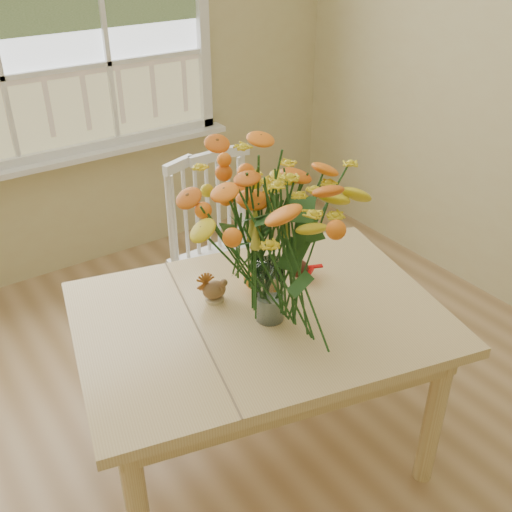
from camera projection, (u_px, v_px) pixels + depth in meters
dining_table at (259, 334)px, 2.11m from camera, size 1.41×1.15×0.67m
windsor_chair at (220, 247)px, 2.75m from camera, size 0.44×0.42×0.93m
flower_vase at (271, 234)px, 1.88m from camera, size 0.46×0.46×0.55m
pumpkin at (259, 279)px, 2.17m from camera, size 0.11×0.11×0.09m
turkey_figurine at (214, 290)px, 2.11m from camera, size 0.10×0.08×0.11m
dark_gourd at (299, 269)px, 2.25m from camera, size 0.12×0.07×0.07m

